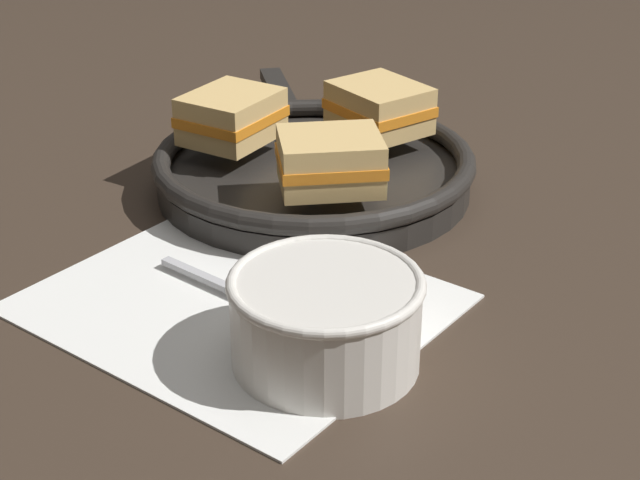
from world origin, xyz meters
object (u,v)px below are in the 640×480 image
object	(u,v)px
skillet	(313,169)
sandwich_near_left	(379,107)
soup_bowl	(326,315)
sandwich_far_left	(330,161)
sandwich_near_right	(231,116)
spoon	(255,300)

from	to	relation	value
skillet	sandwich_near_left	bearing A→B (deg)	84.99
soup_bowl	skillet	distance (m)	0.29
soup_bowl	sandwich_far_left	bearing A→B (deg)	134.91
soup_bowl	sandwich_near_right	xyz separation A→B (m)	(-0.29, 0.16, 0.03)
sandwich_near_left	sandwich_near_right	size ratio (longest dim) A/B	0.93
sandwich_near_left	sandwich_near_right	distance (m)	0.15
soup_bowl	sandwich_near_left	distance (m)	0.35
spoon	sandwich_near_right	distance (m)	0.26
spoon	sandwich_near_right	bearing A→B (deg)	137.53
soup_bowl	sandwich_far_left	xyz separation A→B (m)	(-0.15, 0.15, 0.03)
soup_bowl	skillet	bearing A→B (deg)	138.24
skillet	sandwich_near_left	size ratio (longest dim) A/B	4.05
skillet	sandwich_near_right	distance (m)	0.09
sandwich_near_left	sandwich_far_left	distance (m)	0.15
skillet	sandwich_near_left	xyz separation A→B (m)	(0.01, 0.08, 0.04)
soup_bowl	sandwich_near_left	bearing A→B (deg)	127.27
soup_bowl	skillet	size ratio (longest dim) A/B	0.34
skillet	soup_bowl	bearing A→B (deg)	-41.76
skillet	sandwich_near_right	world-z (taller)	sandwich_near_right
sandwich_near_left	sandwich_near_right	bearing A→B (deg)	-123.71
sandwich_near_right	skillet	bearing A→B (deg)	27.57
soup_bowl	sandwich_near_left	world-z (taller)	sandwich_near_left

